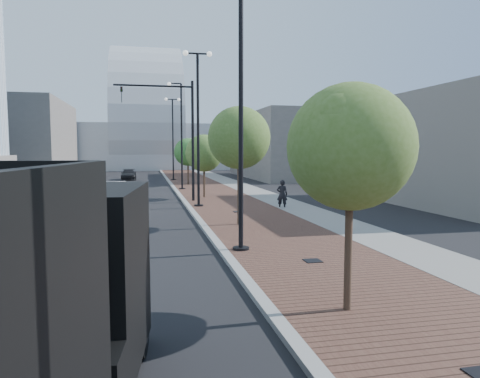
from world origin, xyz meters
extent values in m
cube|color=#4C2D23|center=(3.50, 40.00, 0.06)|extent=(7.00, 140.00, 0.12)
cube|color=slate|center=(6.20, 40.00, 0.07)|extent=(2.40, 140.00, 0.13)
cube|color=gray|center=(0.00, 40.00, 0.07)|extent=(0.30, 140.00, 0.14)
cube|color=slate|center=(-13.00, 40.00, 0.06)|extent=(4.00, 140.00, 0.12)
cube|color=black|center=(-3.85, 2.12, 1.67)|extent=(2.74, 2.83, 2.56)
cube|color=black|center=(-3.68, 3.61, 0.84)|extent=(2.40, 0.76, 1.28)
cube|color=black|center=(-4.03, 0.63, 1.03)|extent=(2.53, 1.07, 0.49)
cylinder|color=black|center=(-2.90, 1.40, 0.54)|extent=(0.42, 1.11, 1.08)
cylinder|color=silver|center=(-2.90, 1.40, 0.54)|extent=(0.40, 0.62, 0.59)
cylinder|color=black|center=(-4.76, 3.23, 0.54)|extent=(0.42, 1.11, 1.08)
cylinder|color=silver|center=(-4.76, 3.23, 0.54)|extent=(0.40, 0.62, 0.59)
cylinder|color=black|center=(-2.71, 2.99, 0.54)|extent=(0.42, 1.11, 1.08)
cylinder|color=silver|center=(-2.71, 2.99, 0.54)|extent=(0.40, 0.62, 0.59)
imported|color=silver|center=(-4.47, 22.45, 0.80)|extent=(2.22, 5.04, 1.61)
imported|color=black|center=(-7.75, 32.27, 0.61)|extent=(2.51, 4.57, 1.21)
imported|color=black|center=(-4.42, 49.24, 0.61)|extent=(1.77, 4.25, 1.23)
imported|color=black|center=(5.33, 20.33, 0.87)|extent=(0.75, 0.64, 1.74)
cylinder|color=black|center=(0.60, 10.00, 0.10)|extent=(0.56, 0.56, 0.20)
cylinder|color=black|center=(0.60, 10.00, 4.62)|extent=(0.16, 0.16, 9.00)
cylinder|color=black|center=(0.60, 22.00, 0.10)|extent=(0.56, 0.56, 0.20)
cylinder|color=black|center=(0.60, 22.00, 4.62)|extent=(0.16, 0.16, 9.00)
cylinder|color=black|center=(0.60, 22.00, 9.12)|extent=(1.40, 0.10, 0.10)
sphere|color=silver|center=(-0.10, 22.00, 9.12)|extent=(0.32, 0.32, 0.32)
sphere|color=silver|center=(1.30, 22.00, 9.12)|extent=(0.32, 0.32, 0.32)
cylinder|color=black|center=(0.60, 34.00, 0.10)|extent=(0.56, 0.56, 0.20)
cylinder|color=black|center=(0.60, 34.00, 4.62)|extent=(0.16, 0.16, 9.00)
cylinder|color=black|center=(0.10, 34.00, 9.12)|extent=(1.00, 0.10, 0.10)
sphere|color=silver|center=(-0.40, 34.00, 9.05)|extent=(0.32, 0.32, 0.32)
cylinder|color=black|center=(0.60, 46.00, 0.10)|extent=(0.56, 0.56, 0.20)
cylinder|color=black|center=(0.60, 46.00, 4.62)|extent=(0.16, 0.16, 9.00)
cylinder|color=black|center=(0.60, 46.00, 9.12)|extent=(1.40, 0.10, 0.10)
sphere|color=silver|center=(-0.10, 46.00, 9.12)|extent=(0.32, 0.32, 0.32)
sphere|color=silver|center=(1.30, 46.00, 9.12)|extent=(0.32, 0.32, 0.32)
cylinder|color=black|center=(0.60, 25.00, 4.00)|extent=(0.18, 0.18, 8.00)
cylinder|color=black|center=(-1.90, 25.00, 7.60)|extent=(5.00, 0.12, 0.12)
imported|color=black|center=(-3.90, 25.00, 7.00)|extent=(0.16, 0.20, 1.00)
cylinder|color=#382619|center=(1.60, 4.00, 1.66)|extent=(0.16, 0.16, 3.31)
sphere|color=#466422|center=(1.60, 4.00, 3.55)|extent=(2.62, 2.62, 2.62)
sphere|color=#466422|center=(2.00, 4.30, 3.31)|extent=(1.83, 1.83, 1.83)
sphere|color=#466422|center=(1.30, 3.70, 3.88)|extent=(1.57, 1.57, 1.57)
cylinder|color=#382619|center=(1.60, 15.00, 1.88)|extent=(0.16, 0.16, 3.76)
sphere|color=#426221|center=(1.60, 15.00, 4.03)|extent=(2.80, 2.80, 2.80)
sphere|color=#426221|center=(2.00, 15.30, 3.76)|extent=(1.96, 1.96, 1.96)
sphere|color=#426221|center=(1.30, 14.70, 4.41)|extent=(1.68, 1.68, 1.68)
cylinder|color=#382619|center=(1.60, 27.00, 1.52)|extent=(0.16, 0.16, 3.05)
sphere|color=#426522|center=(1.60, 27.00, 3.26)|extent=(2.66, 2.66, 2.66)
sphere|color=#426522|center=(2.00, 27.30, 3.05)|extent=(1.86, 1.86, 1.86)
sphere|color=#426522|center=(1.30, 26.70, 3.57)|extent=(1.59, 1.59, 1.59)
cylinder|color=#382619|center=(1.60, 39.00, 1.54)|extent=(0.16, 0.16, 3.07)
sphere|color=#275C1F|center=(1.60, 39.00, 3.29)|extent=(2.71, 2.71, 2.71)
sphere|color=#275C1F|center=(2.00, 39.30, 3.07)|extent=(1.90, 1.90, 1.90)
sphere|color=#275C1F|center=(1.30, 38.70, 3.60)|extent=(1.63, 1.63, 1.63)
cube|color=#B1B7BC|center=(-2.00, 85.00, 4.00)|extent=(50.00, 28.00, 8.00)
cube|color=#615C57|center=(-20.00, 60.00, 5.00)|extent=(14.00, 20.00, 10.00)
cube|color=#635E59|center=(16.00, 50.00, 4.00)|extent=(12.00, 22.00, 8.00)
cube|color=slate|center=(18.00, 20.00, 3.50)|extent=(10.00, 16.00, 7.00)
cube|color=black|center=(2.40, 8.00, 0.13)|extent=(0.50, 0.50, 0.02)
cube|color=black|center=(2.40, 19.00, 0.13)|extent=(0.50, 0.50, 0.02)
camera|label=1|loc=(-2.54, -4.43, 3.48)|focal=33.12mm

